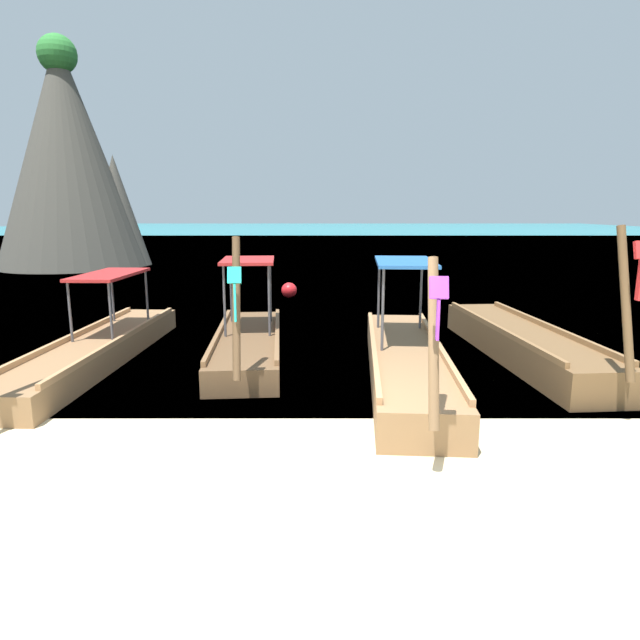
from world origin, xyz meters
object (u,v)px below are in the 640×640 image
at_px(longtail_boat_turquoise_ribbon, 248,342).
at_px(longtail_boat_red_ribbon, 522,343).
at_px(longtail_boat_blue_ribbon, 97,348).
at_px(karst_rock, 71,160).
at_px(longtail_boat_violet_ribbon, 406,360).
at_px(mooring_buoy_near, 289,290).

height_order(longtail_boat_turquoise_ribbon, longtail_boat_red_ribbon, longtail_boat_red_ribbon).
relative_size(longtail_boat_blue_ribbon, karst_rock, 0.64).
relative_size(longtail_boat_violet_ribbon, longtail_boat_red_ribbon, 1.06).
relative_size(longtail_boat_turquoise_ribbon, mooring_buoy_near, 10.73).
xyz_separation_m(longtail_boat_turquoise_ribbon, karst_rock, (-11.49, 18.58, 5.22)).
bearing_deg(longtail_boat_turquoise_ribbon, longtail_boat_violet_ribbon, -26.18).
bearing_deg(longtail_boat_blue_ribbon, longtail_boat_turquoise_ribbon, 8.26).
distance_m(longtail_boat_red_ribbon, mooring_buoy_near, 9.33).
height_order(longtail_boat_blue_ribbon, longtail_boat_turquoise_ribbon, longtail_boat_blue_ribbon).
relative_size(longtail_boat_violet_ribbon, mooring_buoy_near, 13.04).
bearing_deg(mooring_buoy_near, longtail_boat_blue_ribbon, -112.46).
bearing_deg(longtail_boat_turquoise_ribbon, mooring_buoy_near, 86.93).
height_order(karst_rock, mooring_buoy_near, karst_rock).
bearing_deg(longtail_boat_turquoise_ribbon, longtail_boat_blue_ribbon, -171.74).
distance_m(karst_rock, mooring_buoy_near, 17.00).
bearing_deg(longtail_boat_violet_ribbon, longtail_boat_blue_ribbon, 169.98).
bearing_deg(longtail_boat_turquoise_ribbon, karst_rock, 121.73).
relative_size(karst_rock, mooring_buoy_near, 21.74).
distance_m(longtail_boat_violet_ribbon, mooring_buoy_near, 9.47).
distance_m(longtail_boat_blue_ribbon, mooring_buoy_near, 8.73).
distance_m(longtail_boat_blue_ribbon, longtail_boat_red_ribbon, 8.48).
bearing_deg(mooring_buoy_near, longtail_boat_turquoise_ribbon, -93.07).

